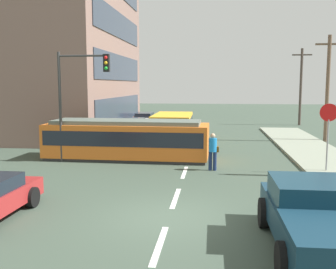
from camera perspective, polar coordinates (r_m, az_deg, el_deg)
name	(u,v)px	position (r m, az deg, el deg)	size (l,w,h in m)	color
ground_plane	(190,156)	(21.40, 3.18, -3.13)	(120.00, 120.00, 0.00)	#3C4B3E
lane_stripe_0	(159,245)	(9.87, -1.24, -15.52)	(0.16, 2.40, 0.01)	silver
lane_stripe_1	(176,198)	(13.62, 1.10, -9.08)	(0.16, 2.40, 0.01)	silver
lane_stripe_2	(184,172)	(17.49, 2.38, -5.44)	(0.16, 2.40, 0.01)	silver
lane_stripe_3	(195,143)	(26.21, 3.83, -1.23)	(0.16, 2.40, 0.01)	silver
lane_stripe_4	(198,132)	(32.15, 4.36, 0.31)	(0.16, 2.40, 0.01)	silver
corner_building	(23,11)	(34.64, -20.06, 16.33)	(15.51, 16.19, 19.20)	#816359
streetcar_tram	(127,139)	(20.58, -5.90, -0.63)	(8.38, 2.72, 2.02)	orange
city_bus	(173,125)	(27.30, 0.68, 1.31)	(2.62, 5.55, 1.81)	gold
pedestrian_crossing	(213,150)	(17.84, 6.44, -2.15)	(0.45, 0.36, 1.67)	#18274F
pickup_truck_parked	(318,218)	(9.87, 20.68, -11.09)	(2.30, 5.01, 1.55)	#133144
parked_sedan_mid	(103,136)	(25.03, -9.32, -0.28)	(2.09, 4.09, 1.19)	#2E5E33
parked_sedan_far	(132,126)	(31.46, -5.17, 1.29)	(2.12, 4.46, 1.19)	maroon
parked_sedan_furthest	(143,118)	(37.99, -3.53, 2.30)	(2.14, 4.48, 1.19)	beige
stop_sign	(328,123)	(18.28, 21.99, 1.55)	(0.76, 0.07, 2.88)	gray
traffic_light_mast	(79,86)	(19.88, -12.68, 6.76)	(2.58, 0.33, 5.39)	#333333
utility_pole_mid	(328,86)	(28.60, 21.88, 6.41)	(1.80, 0.24, 7.05)	brown
utility_pole_far	(301,85)	(39.71, 18.48, 6.70)	(1.80, 0.24, 7.18)	#4A3E37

